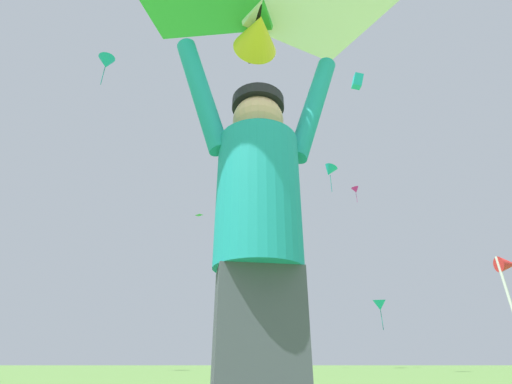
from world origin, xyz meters
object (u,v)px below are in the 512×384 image
kite_flyer_person (258,239)px  distant_kite_teal_high_right (356,81)px  distant_kite_green_high_left (198,215)px  marker_flag (507,274)px  held_stunt_kite (260,8)px  distant_kite_magenta_overhead_distant (354,190)px  distant_kite_teal_low_left (329,171)px  distant_kite_teal_mid_right (378,305)px  distant_kite_teal_low_right (280,166)px  distant_kite_teal_mid_left (105,62)px

kite_flyer_person → distant_kite_teal_high_right: (6.73, 16.02, 16.31)m
distant_kite_green_high_left → marker_flag: size_ratio=0.42×
held_stunt_kite → distant_kite_magenta_overhead_distant: bearing=71.5°
distant_kite_teal_low_left → distant_kite_green_high_left: (-13.38, 3.99, -3.07)m
distant_kite_teal_low_left → marker_flag: (-3.52, -24.63, -15.85)m
distant_kite_teal_mid_right → distant_kite_teal_low_left: size_ratio=0.90×
marker_flag → distant_kite_teal_high_right: bearing=76.4°
held_stunt_kite → distant_kite_teal_mid_right: 35.76m
distant_kite_teal_mid_right → distant_kite_teal_low_right: (-9.34, -3.98, 13.22)m
distant_kite_teal_mid_left → marker_flag: 28.76m
distant_kite_green_high_left → distant_kite_teal_mid_left: bearing=-111.3°
distant_kite_teal_high_right → distant_kite_teal_mid_left: 18.93m
distant_kite_green_high_left → kite_flyer_person: bearing=-79.5°
distant_kite_teal_mid_right → distant_kite_magenta_overhead_distant: 12.42m
distant_kite_teal_mid_right → distant_kite_teal_low_left: (-4.64, -4.91, 12.13)m
distant_kite_magenta_overhead_distant → distant_kite_teal_mid_left: (-22.79, -15.09, 3.49)m
distant_kite_teal_low_left → marker_flag: 29.50m
distant_kite_teal_low_left → distant_kite_teal_mid_left: (-18.95, -10.32, 3.76)m
distant_kite_magenta_overhead_distant → held_stunt_kite: bearing=-108.5°
distant_kite_teal_mid_right → distant_kite_teal_mid_left: distant_kite_teal_mid_left is taller
distant_kite_magenta_overhead_distant → distant_kite_teal_low_left: bearing=-128.8°
distant_kite_green_high_left → distant_kite_teal_mid_left: (-5.57, -14.31, 6.83)m
kite_flyer_person → distant_kite_teal_low_left: bearing=75.6°
distant_kite_green_high_left → distant_kite_teal_high_right: 21.09m
distant_kite_teal_low_left → distant_kite_teal_high_right: size_ratio=2.84×
held_stunt_kite → distant_kite_teal_mid_right: (11.95, 33.54, 3.24)m
distant_kite_magenta_overhead_distant → distant_kite_teal_mid_left: distant_kite_teal_mid_left is taller
distant_kite_teal_mid_right → distant_kite_magenta_overhead_distant: size_ratio=1.42×
distant_kite_magenta_overhead_distant → distant_kite_teal_high_right: 17.89m
distant_kite_teal_high_right → distant_kite_teal_low_right: distant_kite_teal_low_right is taller
distant_kite_teal_low_left → distant_kite_teal_high_right: bearing=-92.7°
distant_kite_teal_mid_right → distant_kite_magenta_overhead_distant: distant_kite_magenta_overhead_distant is taller
distant_kite_teal_mid_right → distant_kite_teal_high_right: 21.72m
distant_kite_teal_mid_right → distant_kite_green_high_left: distant_kite_green_high_left is taller
distant_kite_teal_low_right → distant_kite_magenta_overhead_distant: bearing=24.2°
kite_flyer_person → distant_kite_green_high_left: 35.79m
distant_kite_teal_low_right → marker_flag: distant_kite_teal_low_right is taller
distant_kite_teal_mid_left → distant_kite_teal_low_left: bearing=28.6°
kite_flyer_person → held_stunt_kite: bearing=-80.4°
kite_flyer_person → marker_flag: (3.81, 3.95, 0.77)m
distant_kite_magenta_overhead_distant → distant_kite_teal_low_right: size_ratio=1.01×
kite_flyer_person → distant_kite_teal_mid_left: size_ratio=0.69×
distant_kite_green_high_left → distant_kite_teal_high_right: bearing=-52.3°
kite_flyer_person → distant_kite_teal_mid_left: 29.72m
distant_kite_teal_mid_right → distant_kite_magenta_overhead_distant: (-0.80, -0.14, 12.39)m
distant_kite_magenta_overhead_distant → distant_kite_teal_high_right: size_ratio=1.79×
kite_flyer_person → distant_kite_teal_mid_right: 35.84m
distant_kite_green_high_left → distant_kite_teal_low_left: bearing=-16.6°
distant_kite_magenta_overhead_distant → marker_flag: distant_kite_magenta_overhead_distant is taller
distant_kite_teal_low_left → distant_kite_teal_mid_left: 21.90m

